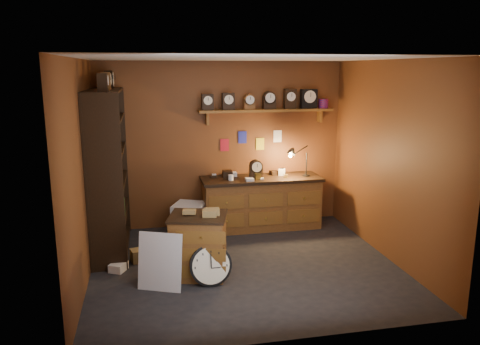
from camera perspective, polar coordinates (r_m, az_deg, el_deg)
name	(u,v)px	position (r m, az deg, el deg)	size (l,w,h in m)	color
floor	(245,266)	(6.38, 0.60, -11.30)	(4.00, 4.00, 0.00)	black
room_shell	(247,137)	(6.01, 0.84, 4.35)	(4.02, 3.62, 2.71)	brown
shelving_unit	(106,165)	(6.83, -16.03, 0.88)	(0.47, 1.60, 2.58)	black
workbench	(261,200)	(7.70, 2.62, -3.34)	(1.95, 0.66, 1.36)	brown
low_cabinet	(198,243)	(5.97, -5.09, -8.56)	(0.83, 0.75, 0.89)	brown
big_round_clock	(211,265)	(5.78, -3.59, -11.22)	(0.51, 0.17, 0.52)	black
white_panel	(161,289)	(5.85, -9.62, -13.78)	(0.53, 0.02, 0.71)	silver
mini_fridge	(190,219)	(7.49, -6.14, -5.65)	(0.62, 0.65, 0.49)	silver
floor_box_a	(177,269)	(6.12, -7.66, -11.61)	(0.27, 0.23, 0.17)	olive
floor_box_b	(118,267)	(6.41, -14.60, -11.07)	(0.18, 0.22, 0.11)	white
floor_box_c	(140,255)	(6.63, -12.13, -9.83)	(0.23, 0.19, 0.17)	olive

